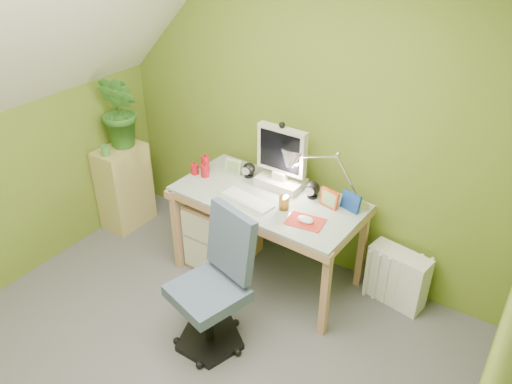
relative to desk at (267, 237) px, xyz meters
The scene contains 21 objects.
floor 1.24m from the desk, 89.04° to the right, with size 3.20×3.20×0.01m, color #55555A.
wall_back 0.94m from the desk, 87.30° to the left, with size 3.20×0.01×2.40m, color olive.
wall_right 2.17m from the desk, 36.07° to the right, with size 0.01×3.20×2.40m, color olive.
desk is the anchor object (origin of this frame).
monitor 0.63m from the desk, 90.00° to the left, with size 0.35×0.20×0.48m, color beige, non-canonical shape.
speaker_left 0.52m from the desk, 149.35° to the left, with size 0.10×0.10×0.11m, color black, non-canonical shape.
speaker_right 0.53m from the desk, 30.65° to the left, with size 0.10×0.10×0.12m, color black, non-canonical shape.
keyboard 0.40m from the desk, 119.74° to the right, with size 0.40×0.13×0.02m, color white.
mousepad 0.54m from the desk, 20.22° to the right, with size 0.24×0.17×0.01m, color red.
mouse 0.56m from the desk, 20.22° to the right, with size 0.12×0.07×0.04m, color white.
amber_tumbler 0.45m from the desk, 23.96° to the right, with size 0.07×0.07×0.09m, color #9A6216.
candle_cluster 0.73m from the desk, behind, with size 0.17×0.15×0.13m, color red, non-canonical shape.
photo_frame_red 0.61m from the desk, 15.95° to the left, with size 0.14×0.02×0.12m, color #BB3B13.
photo_frame_blue 0.72m from the desk, 15.95° to the left, with size 0.15×0.02×0.13m, color navy.
photo_frame_green 0.60m from the desk, 160.71° to the left, with size 0.14×0.02×0.12m, color #BBC789.
desk_lamp 0.81m from the desk, 21.80° to the left, with size 0.54×0.23×0.57m, color silver, non-canonical shape.
side_ledge 1.43m from the desk, behind, with size 0.27×0.42×0.74m, color tan.
potted_plant 1.56m from the desk, behind, with size 0.35×0.28×0.64m, color #326C24.
green_cup 1.49m from the desk, behind, with size 0.07×0.07×0.09m, color #4A8C3A.
task_chair 0.79m from the desk, 86.10° to the right, with size 0.48×0.48×0.86m, color #41516C, non-canonical shape.
radiator 0.98m from the desk, 16.89° to the left, with size 0.42×0.17×0.42m, color white.
Camera 1 is at (1.58, -1.38, 2.56)m, focal length 35.00 mm.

